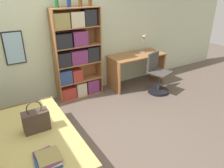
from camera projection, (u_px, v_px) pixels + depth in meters
name	position (u px, v px, depth m)	size (l,w,h in m)	color
ground_plane	(82.00, 142.00, 3.34)	(14.00, 14.00, 0.00)	#66564C
wall_back	(42.00, 37.00, 4.06)	(10.00, 0.09, 2.60)	beige
bed	(35.00, 146.00, 2.96)	(1.07, 1.88, 0.40)	#A36B3D
handbag	(36.00, 121.00, 2.90)	(0.34, 0.17, 0.44)	#47382D
book_stack_on_bed	(48.00, 158.00, 2.44)	(0.32, 0.39, 0.06)	#427A4C
bookcase	(76.00, 56.00, 4.34)	(0.94, 0.28, 1.82)	#A36B3D
bottle_green	(56.00, 1.00, 3.79)	(0.07, 0.07, 0.28)	#1E6B2D
bottle_brown	(69.00, 2.00, 3.89)	(0.08, 0.08, 0.24)	navy
bottle_clear	(80.00, 2.00, 3.97)	(0.08, 0.08, 0.23)	brown
bottle_blue	(90.00, 2.00, 4.09)	(0.07, 0.07, 0.19)	brown
desk	(136.00, 64.00, 5.04)	(1.29, 0.60, 0.74)	#A36B3D
desk_lamp	(144.00, 39.00, 4.98)	(0.20, 0.15, 0.46)	#ADA89E
desk_chair	(157.00, 80.00, 4.78)	(0.51, 0.51, 0.88)	black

